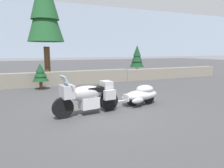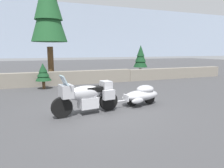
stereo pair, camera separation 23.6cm
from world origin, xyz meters
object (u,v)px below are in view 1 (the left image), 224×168
at_px(pine_tree_tall, 44,1).
at_px(pine_tree_secondary, 137,57).
at_px(car_shaped_trailer, 141,94).
at_px(touring_motorcycle, 87,96).

relative_size(pine_tree_tall, pine_tree_secondary, 3.22).
bearing_deg(pine_tree_tall, pine_tree_secondary, 1.77).
distance_m(car_shaped_trailer, pine_tree_secondary, 8.34).
distance_m(pine_tree_tall, pine_tree_secondary, 7.56).
xyz_separation_m(touring_motorcycle, pine_tree_tall, (-0.48, 7.35, 4.43)).
distance_m(touring_motorcycle, pine_tree_secondary, 9.84).
distance_m(touring_motorcycle, car_shaped_trailer, 2.29).
bearing_deg(touring_motorcycle, pine_tree_tall, 93.70).
xyz_separation_m(pine_tree_tall, pine_tree_secondary, (6.71, 0.21, -3.49)).
xyz_separation_m(touring_motorcycle, pine_tree_secondary, (6.23, 7.56, 0.95)).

